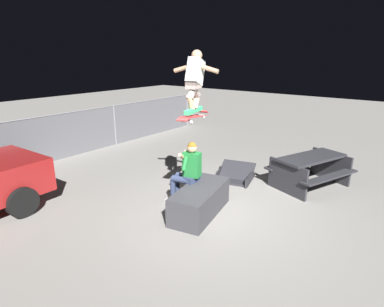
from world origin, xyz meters
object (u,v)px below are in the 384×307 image
object	(u,v)px
person_sitting_on_ledge	(187,170)
skater_airborne	(195,79)
picnic_table_back	(310,166)
kicker_ramp	(235,176)
skateboard	(194,116)
ledge_box_main	(200,201)

from	to	relation	value
person_sitting_on_ledge	skater_airborne	world-z (taller)	skater_airborne
person_sitting_on_ledge	skater_airborne	xyz separation A→B (m)	(-0.00, -0.19, 1.82)
person_sitting_on_ledge	picnic_table_back	distance (m)	3.09
kicker_ramp	skateboard	bearing A→B (deg)	-174.79
person_sitting_on_ledge	skateboard	distance (m)	1.15
ledge_box_main	skater_airborne	size ratio (longest dim) A/B	1.39
person_sitting_on_ledge	skater_airborne	bearing A→B (deg)	-90.58
person_sitting_on_ledge	kicker_ramp	world-z (taller)	person_sitting_on_ledge
ledge_box_main	person_sitting_on_ledge	size ratio (longest dim) A/B	1.12
skater_airborne	picnic_table_back	distance (m)	3.65
skateboard	kicker_ramp	world-z (taller)	skateboard
ledge_box_main	skateboard	xyz separation A→B (m)	(0.07, 0.22, 1.64)
skateboard	picnic_table_back	bearing A→B (deg)	-28.76
skateboard	person_sitting_on_ledge	bearing A→B (deg)	74.62
person_sitting_on_ledge	picnic_table_back	size ratio (longest dim) A/B	0.67
skateboard	skater_airborne	distance (m)	0.69
ledge_box_main	person_sitting_on_ledge	world-z (taller)	person_sitting_on_ledge
ledge_box_main	picnic_table_back	world-z (taller)	picnic_table_back
ledge_box_main	skater_airborne	xyz separation A→B (m)	(0.13, 0.23, 2.33)
ledge_box_main	kicker_ramp	distance (m)	2.09
picnic_table_back	skater_airborne	bearing A→B (deg)	150.51
ledge_box_main	person_sitting_on_ledge	distance (m)	0.68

